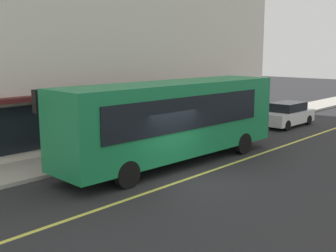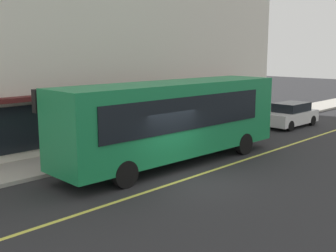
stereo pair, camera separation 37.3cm
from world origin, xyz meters
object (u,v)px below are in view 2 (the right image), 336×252
object	(u,v)px
traffic_light	(38,111)
pedestrian_waiting	(135,125)
car_white	(290,115)
pedestrian_near_storefront	(143,121)
bus	(174,118)
pedestrian_by_curb	(231,110)

from	to	relation	value
traffic_light	pedestrian_waiting	world-z (taller)	traffic_light
traffic_light	car_white	xyz separation A→B (m)	(16.53, -1.81, -1.79)
pedestrian_near_storefront	bus	bearing A→B (deg)	-116.77
bus	car_white	world-z (taller)	bus
pedestrian_near_storefront	traffic_light	bearing A→B (deg)	-166.15
traffic_light	pedestrian_waiting	xyz separation A→B (m)	(5.78, 0.96, -1.40)
pedestrian_near_storefront	car_white	bearing A→B (deg)	-20.41
bus	traffic_light	xyz separation A→B (m)	(-4.84, 2.58, 0.55)
bus	traffic_light	bearing A→B (deg)	151.94
car_white	pedestrian_by_curb	distance (m)	4.33
pedestrian_waiting	car_white	bearing A→B (deg)	-14.46
traffic_light	pedestrian_waiting	size ratio (longest dim) A/B	1.95
bus	pedestrian_by_curb	distance (m)	8.25
traffic_light	pedestrian_by_curb	world-z (taller)	traffic_light
car_white	pedestrian_waiting	bearing A→B (deg)	165.54
pedestrian_waiting	pedestrian_near_storefront	bearing A→B (deg)	31.87
bus	car_white	size ratio (longest dim) A/B	2.59
pedestrian_near_storefront	pedestrian_waiting	world-z (taller)	pedestrian_waiting
car_white	pedestrian_by_curb	xyz separation A→B (m)	(-3.89, 1.82, 0.53)
bus	pedestrian_waiting	distance (m)	3.76
bus	pedestrian_waiting	size ratio (longest dim) A/B	6.82
pedestrian_by_curb	pedestrian_near_storefront	world-z (taller)	pedestrian_by_curb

